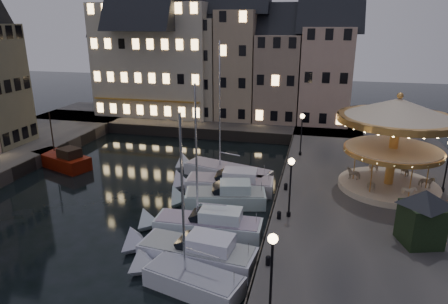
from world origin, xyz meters
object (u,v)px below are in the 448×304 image
(streetlamp_d, at_px, (448,159))
(red_fishing_boat, at_px, (62,161))
(motorboat_a, at_px, (185,279))
(carousel, at_px, (396,127))
(bollard_c, at_px, (286,186))
(bollard_b, at_px, (279,215))
(streetlamp_a, at_px, (272,264))
(bollard_d, at_px, (291,163))
(streetlamp_b, at_px, (291,179))
(motorboat_e, at_px, (225,184))
(bollard_a, at_px, (268,260))
(motorboat_c, at_px, (202,225))
(motorboat_d, at_px, (220,197))
(motorboat_f, at_px, (222,172))
(ticket_kiosk, at_px, (424,208))
(motorboat_b, at_px, (191,252))
(streetlamp_c, at_px, (302,129))

(streetlamp_d, height_order, red_fishing_boat, red_fishing_boat)
(motorboat_a, bearing_deg, carousel, 48.60)
(bollard_c, bearing_deg, bollard_b, -90.00)
(streetlamp_a, distance_m, bollard_d, 20.15)
(streetlamp_b, relative_size, bollard_d, 7.32)
(streetlamp_a, bearing_deg, streetlamp_d, 56.39)
(streetlamp_a, height_order, red_fishing_boat, red_fishing_boat)
(bollard_b, xyz_separation_m, bollard_d, (0.00, 10.50, 0.00))
(streetlamp_d, bearing_deg, motorboat_e, -177.12)
(bollard_a, height_order, motorboat_a, motorboat_a)
(streetlamp_d, xyz_separation_m, red_fishing_boat, (-34.40, 1.03, -3.33))
(streetlamp_b, relative_size, carousel, 0.48)
(bollard_d, bearing_deg, motorboat_e, -143.86)
(bollard_a, bearing_deg, streetlamp_d, 47.53)
(motorboat_c, bearing_deg, motorboat_d, 89.14)
(bollard_a, relative_size, bollard_b, 1.00)
(streetlamp_b, relative_size, bollard_b, 7.32)
(streetlamp_b, height_order, carousel, carousel)
(motorboat_e, xyz_separation_m, motorboat_f, (-1.01, 3.05, -0.11))
(streetlamp_b, xyz_separation_m, motorboat_e, (-5.89, 6.13, -3.37))
(bollard_a, relative_size, red_fishing_boat, 0.08)
(streetlamp_d, relative_size, motorboat_d, 0.56)
(motorboat_a, bearing_deg, red_fishing_boat, 139.90)
(motorboat_d, relative_size, ticket_kiosk, 1.90)
(motorboat_a, height_order, motorboat_b, motorboat_a)
(bollard_d, relative_size, carousel, 0.07)
(streetlamp_c, bearing_deg, bollard_b, -92.45)
(motorboat_f, bearing_deg, motorboat_b, -83.87)
(streetlamp_d, distance_m, motorboat_b, 20.72)
(streetlamp_a, xyz_separation_m, motorboat_a, (-4.96, 2.75, -3.48))
(motorboat_c, bearing_deg, bollard_d, 66.02)
(bollard_d, relative_size, motorboat_c, 0.05)
(bollard_b, relative_size, bollard_d, 1.00)
(carousel, bearing_deg, streetlamp_d, 5.85)
(streetlamp_c, distance_m, ticket_kiosk, 17.07)
(motorboat_b, relative_size, motorboat_c, 0.74)
(bollard_d, bearing_deg, motorboat_f, -172.60)
(streetlamp_a, relative_size, motorboat_f, 0.34)
(motorboat_b, bearing_deg, streetlamp_a, -43.93)
(bollard_b, height_order, carousel, carousel)
(streetlamp_d, distance_m, bollard_c, 12.40)
(motorboat_e, xyz_separation_m, ticket_kiosk, (13.69, -7.81, 2.97))
(streetlamp_b, height_order, bollard_a, streetlamp_b)
(bollard_c, xyz_separation_m, ticket_kiosk, (8.40, -6.17, 2.02))
(red_fishing_boat, bearing_deg, ticket_kiosk, -17.43)
(motorboat_b, xyz_separation_m, motorboat_d, (-0.21, 8.09, -0.00))
(motorboat_b, height_order, motorboat_d, same)
(motorboat_f, xyz_separation_m, red_fishing_boat, (-16.19, -1.16, 0.16))
(red_fishing_boat, xyz_separation_m, carousel, (30.34, -1.44, 5.65))
(streetlamp_b, height_order, bollard_d, streetlamp_b)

